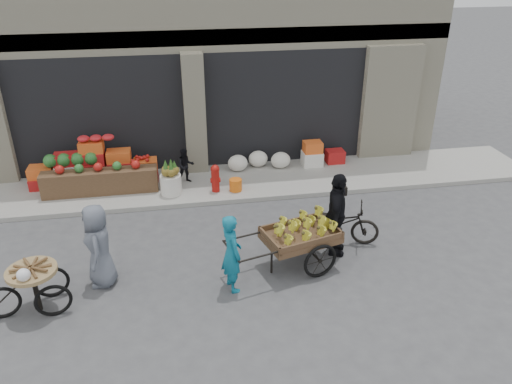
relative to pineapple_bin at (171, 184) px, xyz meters
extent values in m
plane|color=#424244|center=(0.75, -3.60, -0.37)|extent=(80.00, 80.00, 0.00)
cube|color=gray|center=(0.75, 0.50, -0.31)|extent=(18.00, 2.20, 0.12)
cube|color=beige|center=(0.75, 4.60, 3.13)|extent=(14.00, 6.00, 7.00)
cube|color=gray|center=(0.75, 1.75, 3.23)|extent=(14.00, 0.30, 0.40)
cube|color=black|center=(-1.73, 2.40, 1.30)|extent=(4.40, 1.60, 3.10)
cube|color=black|center=(3.23, 2.40, 1.30)|extent=(4.40, 1.60, 3.10)
cube|color=beige|center=(0.75, 1.55, 1.30)|extent=(0.55, 0.80, 3.22)
cube|color=brown|center=(-1.73, 0.35, 0.05)|extent=(2.80, 0.45, 0.60)
sphere|color=#1E5923|center=(-2.42, 0.85, 0.49)|extent=(0.34, 0.34, 0.34)
cylinder|color=silver|center=(0.00, 0.00, 0.00)|extent=(0.52, 0.52, 0.50)
cylinder|color=#A5140F|center=(1.10, -0.05, 0.03)|extent=(0.20, 0.20, 0.56)
sphere|color=#A5140F|center=(1.10, -0.05, 0.35)|extent=(0.22, 0.22, 0.22)
cylinder|color=orange|center=(1.60, -0.10, -0.10)|extent=(0.32, 0.32, 0.30)
ellipsoid|color=silver|center=(2.42, 1.10, -0.03)|extent=(1.70, 0.60, 0.44)
imported|color=black|center=(0.40, 0.60, 0.21)|extent=(0.51, 0.43, 0.93)
cube|color=brown|center=(2.42, -3.38, 0.27)|extent=(1.59, 1.25, 0.12)
torus|color=black|center=(2.70, -3.82, -0.02)|extent=(0.70, 0.24, 0.71)
torus|color=black|center=(2.44, -2.86, -0.02)|extent=(0.70, 0.24, 0.71)
cylinder|color=black|center=(1.82, -3.55, -0.08)|extent=(0.05, 0.05, 0.58)
imported|color=#116783|center=(1.01, -3.87, 0.39)|extent=(0.49, 0.63, 1.52)
cylinder|color=#9E7F51|center=(-2.37, -3.89, 0.43)|extent=(1.01, 1.01, 0.07)
cube|color=black|center=(-2.37, -3.89, 0.03)|extent=(0.10, 0.10, 0.80)
torus|color=black|center=(-2.07, -4.11, -0.06)|extent=(0.62, 0.20, 0.62)
torus|color=black|center=(-2.19, -3.56, -0.06)|extent=(0.62, 0.20, 0.62)
torus|color=black|center=(-2.91, -4.02, -0.06)|extent=(0.62, 0.20, 0.62)
imported|color=slate|center=(-1.34, -3.29, 0.44)|extent=(0.53, 0.80, 1.62)
imported|color=black|center=(3.42, -2.67, 0.08)|extent=(1.82, 1.13, 0.90)
imported|color=black|center=(3.22, -3.07, 0.51)|extent=(0.75, 1.12, 1.77)
camera|label=1|loc=(0.15, -11.31, 5.36)|focal=35.00mm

